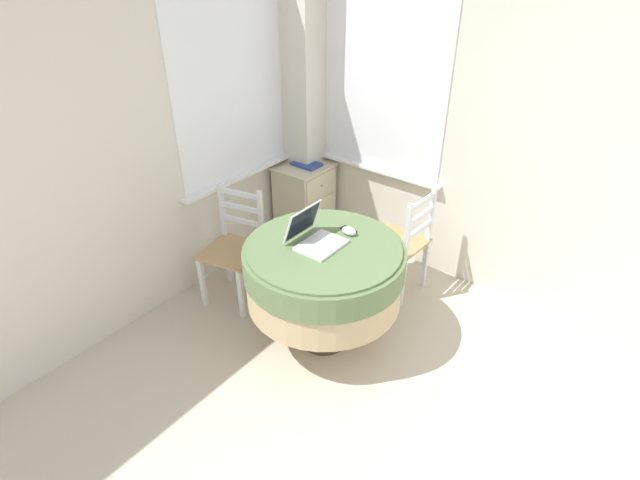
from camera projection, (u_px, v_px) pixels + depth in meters
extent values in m
cube|color=beige|center=(56.00, 172.00, 2.92)|extent=(4.44, 0.06, 2.55)
cube|color=white|center=(231.00, 86.00, 3.72)|extent=(1.10, 0.01, 1.42)
cube|color=white|center=(242.00, 176.00, 4.08)|extent=(1.18, 0.07, 0.02)
cube|color=beige|center=(581.00, 151.00, 3.20)|extent=(0.06, 4.62, 2.55)
cube|color=white|center=(384.00, 82.00, 3.84)|extent=(0.01, 1.10, 1.42)
cube|color=white|center=(376.00, 169.00, 4.20)|extent=(0.07, 1.18, 0.02)
cube|color=beige|center=(304.00, 98.00, 4.22)|extent=(0.28, 0.28, 2.55)
cylinder|color=#4C3D2D|center=(324.00, 336.00, 3.56)|extent=(0.36, 0.36, 0.03)
cylinder|color=#4C3D2D|center=(324.00, 294.00, 3.36)|extent=(0.11, 0.11, 0.73)
cylinder|color=tan|center=(324.00, 274.00, 3.27)|extent=(1.02, 1.02, 0.40)
cylinder|color=#607A4C|center=(324.00, 260.00, 3.21)|extent=(1.05, 1.05, 0.18)
cylinder|color=#607A4C|center=(324.00, 248.00, 3.16)|extent=(0.99, 0.99, 0.02)
cube|color=silver|center=(321.00, 245.00, 3.15)|extent=(0.30, 0.23, 0.02)
cube|color=silver|center=(320.00, 243.00, 3.16)|extent=(0.26, 0.14, 0.00)
cube|color=silver|center=(302.00, 221.00, 3.17)|extent=(0.30, 0.08, 0.22)
cube|color=black|center=(303.00, 221.00, 3.17)|extent=(0.27, 0.07, 0.19)
ellipsoid|color=white|center=(349.00, 231.00, 3.27)|extent=(0.07, 0.10, 0.05)
cube|color=black|center=(349.00, 230.00, 3.32)|extent=(0.07, 0.12, 0.01)
cube|color=black|center=(349.00, 229.00, 3.32)|extent=(0.05, 0.08, 0.00)
cube|color=tan|center=(231.00, 251.00, 3.73)|extent=(0.49, 0.48, 0.02)
cube|color=silver|center=(202.00, 283.00, 3.77)|extent=(0.04, 0.04, 0.43)
cube|color=silver|center=(241.00, 294.00, 3.66)|extent=(0.04, 0.04, 0.43)
cube|color=silver|center=(228.00, 259.00, 4.05)|extent=(0.04, 0.04, 0.43)
cube|color=silver|center=(264.00, 268.00, 3.93)|extent=(0.04, 0.04, 0.43)
cube|color=silver|center=(222.00, 209.00, 3.81)|extent=(0.04, 0.04, 0.44)
cube|color=silver|center=(261.00, 218.00, 3.69)|extent=(0.04, 0.04, 0.44)
cube|color=silver|center=(239.00, 194.00, 3.66)|extent=(0.10, 0.33, 0.04)
cube|color=silver|center=(241.00, 207.00, 3.72)|extent=(0.10, 0.33, 0.04)
cube|color=silver|center=(242.00, 221.00, 3.78)|extent=(0.10, 0.33, 0.04)
cube|color=tan|center=(397.00, 241.00, 3.85)|extent=(0.41, 0.42, 0.02)
cube|color=silver|center=(388.00, 248.00, 4.18)|extent=(0.04, 0.04, 0.43)
cube|color=silver|center=(364.00, 266.00, 3.96)|extent=(0.04, 0.04, 0.43)
cube|color=silver|center=(425.00, 264.00, 3.99)|extent=(0.04, 0.04, 0.43)
cube|color=silver|center=(402.00, 283.00, 3.77)|extent=(0.04, 0.04, 0.43)
cube|color=silver|center=(431.00, 214.00, 3.75)|extent=(0.03, 0.03, 0.44)
cube|color=silver|center=(408.00, 232.00, 3.53)|extent=(0.03, 0.03, 0.44)
cube|color=silver|center=(422.00, 202.00, 3.55)|extent=(0.34, 0.04, 0.04)
cube|color=silver|center=(421.00, 216.00, 3.61)|extent=(0.34, 0.04, 0.04)
cube|color=silver|center=(419.00, 230.00, 3.67)|extent=(0.34, 0.04, 0.04)
cube|color=beige|center=(305.00, 203.00, 4.58)|extent=(0.45, 0.38, 0.70)
cube|color=beige|center=(304.00, 167.00, 4.39)|extent=(0.47, 0.40, 0.02)
cube|color=beige|center=(321.00, 185.00, 4.35)|extent=(0.40, 0.01, 0.20)
sphere|color=olive|center=(322.00, 186.00, 4.35)|extent=(0.02, 0.02, 0.02)
cube|color=beige|center=(321.00, 209.00, 4.48)|extent=(0.40, 0.01, 0.20)
sphere|color=olive|center=(322.00, 209.00, 4.47)|extent=(0.02, 0.02, 0.02)
cube|color=beige|center=(321.00, 231.00, 4.60)|extent=(0.40, 0.01, 0.20)
sphere|color=olive|center=(322.00, 232.00, 4.60)|extent=(0.02, 0.02, 0.02)
cube|color=#33478C|center=(307.00, 164.00, 4.38)|extent=(0.17, 0.24, 0.02)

